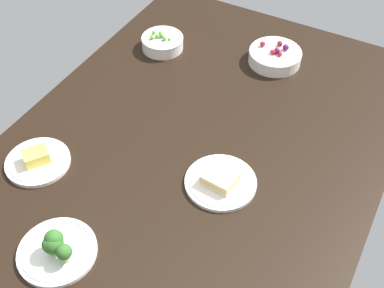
{
  "coord_description": "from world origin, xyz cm",
  "views": [
    {
      "loc": [
        -85.2,
        -46.58,
        108.49
      ],
      "look_at": [
        0.0,
        0.0,
        6.0
      ],
      "focal_mm": 46.79,
      "sensor_mm": 36.0,
      "label": 1
    }
  ],
  "objects_px": {
    "plate_cheese": "(37,161)",
    "bowl_berries": "(275,56)",
    "plate_broccoli": "(56,249)",
    "plate_sandwich": "(221,181)",
    "bowl_peas": "(162,42)"
  },
  "relations": [
    {
      "from": "plate_cheese",
      "to": "bowl_berries",
      "type": "xyz_separation_m",
      "value": [
        0.74,
        -0.4,
        0.01
      ]
    },
    {
      "from": "plate_broccoli",
      "to": "bowl_berries",
      "type": "height_order",
      "value": "plate_broccoli"
    },
    {
      "from": "plate_broccoli",
      "to": "plate_sandwich",
      "type": "relative_size",
      "value": 0.98
    },
    {
      "from": "plate_cheese",
      "to": "bowl_peas",
      "type": "bearing_deg",
      "value": -2.26
    },
    {
      "from": "bowl_peas",
      "to": "plate_broccoli",
      "type": "xyz_separation_m",
      "value": [
        -0.83,
        -0.21,
        -0.0
      ]
    },
    {
      "from": "plate_cheese",
      "to": "bowl_berries",
      "type": "distance_m",
      "value": 0.84
    },
    {
      "from": "plate_sandwich",
      "to": "plate_cheese",
      "type": "distance_m",
      "value": 0.51
    },
    {
      "from": "plate_cheese",
      "to": "bowl_berries",
      "type": "height_order",
      "value": "bowl_berries"
    },
    {
      "from": "plate_sandwich",
      "to": "plate_cheese",
      "type": "height_order",
      "value": "plate_cheese"
    },
    {
      "from": "plate_broccoli",
      "to": "plate_sandwich",
      "type": "bearing_deg",
      "value": -32.78
    },
    {
      "from": "plate_sandwich",
      "to": "bowl_berries",
      "type": "distance_m",
      "value": 0.57
    },
    {
      "from": "plate_broccoli",
      "to": "plate_sandwich",
      "type": "height_order",
      "value": "plate_broccoli"
    },
    {
      "from": "plate_broccoli",
      "to": "bowl_berries",
      "type": "distance_m",
      "value": 0.96
    },
    {
      "from": "plate_broccoli",
      "to": "bowl_peas",
      "type": "bearing_deg",
      "value": 14.07
    },
    {
      "from": "plate_sandwich",
      "to": "plate_broccoli",
      "type": "bearing_deg",
      "value": 147.22
    }
  ]
}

